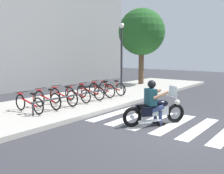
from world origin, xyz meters
TOP-DOWN VIEW (x-y plane):
  - ground_plane at (0.00, 0.00)m, footprint 48.00×48.00m
  - sidewalk at (0.00, 4.97)m, footprint 24.00×4.40m
  - crosswalk_stripe_1 at (0.57, -0.80)m, footprint 2.80×0.40m
  - crosswalk_stripe_2 at (0.57, 0.00)m, footprint 2.80×0.40m
  - crosswalk_stripe_3 at (0.57, 0.80)m, footprint 2.80×0.40m
  - crosswalk_stripe_4 at (0.57, 1.60)m, footprint 2.80×0.40m
  - crosswalk_stripe_5 at (0.57, 2.40)m, footprint 2.80×0.40m
  - motorcycle at (0.15, 0.49)m, footprint 1.87×1.30m
  - rider at (0.09, 0.53)m, footprint 0.77×0.73m
  - bicycle_0 at (-1.59, 4.58)m, footprint 0.48×1.68m
  - bicycle_1 at (-0.77, 4.58)m, footprint 0.48×1.61m
  - bicycle_2 at (0.05, 4.58)m, footprint 0.48×1.69m
  - bicycle_3 at (0.87, 4.58)m, footprint 0.48×1.56m
  - bicycle_4 at (1.69, 4.58)m, footprint 0.48×1.70m
  - bicycle_5 at (2.51, 4.58)m, footprint 0.48×1.64m
  - bicycle_6 at (3.33, 4.58)m, footprint 0.48×1.70m
  - bike_rack at (0.87, 4.03)m, footprint 5.52×0.07m
  - street_lamp at (5.30, 5.37)m, footprint 0.28×0.28m
  - tree_near_rack at (8.18, 5.77)m, footprint 3.06×3.06m

SIDE VIEW (x-z plane):
  - ground_plane at x=0.00m, z-range 0.00..0.00m
  - crosswalk_stripe_1 at x=0.57m, z-range 0.00..0.01m
  - crosswalk_stripe_2 at x=0.57m, z-range 0.00..0.01m
  - crosswalk_stripe_3 at x=0.57m, z-range 0.00..0.01m
  - crosswalk_stripe_4 at x=0.57m, z-range 0.00..0.01m
  - crosswalk_stripe_5 at x=0.57m, z-range 0.00..0.01m
  - sidewalk at x=0.00m, z-range 0.00..0.15m
  - motorcycle at x=0.15m, z-range -0.15..1.06m
  - bicycle_3 at x=0.87m, z-range 0.12..0.85m
  - bicycle_0 at x=-1.59m, z-range 0.12..0.85m
  - bicycle_6 at x=3.33m, z-range 0.12..0.86m
  - bicycle_4 at x=1.69m, z-range 0.12..0.87m
  - bicycle_1 at x=-0.77m, z-range 0.12..0.89m
  - bicycle_5 at x=2.51m, z-range 0.12..0.90m
  - bicycle_2 at x=0.05m, z-range 0.11..0.90m
  - bike_rack at x=0.87m, z-range 0.33..0.82m
  - rider at x=0.09m, z-range 0.10..1.54m
  - street_lamp at x=5.30m, z-range 0.44..4.33m
  - tree_near_rack at x=8.18m, z-range 1.00..6.12m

